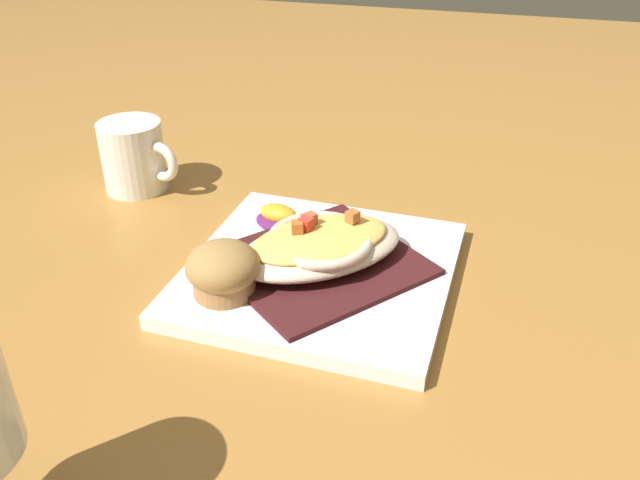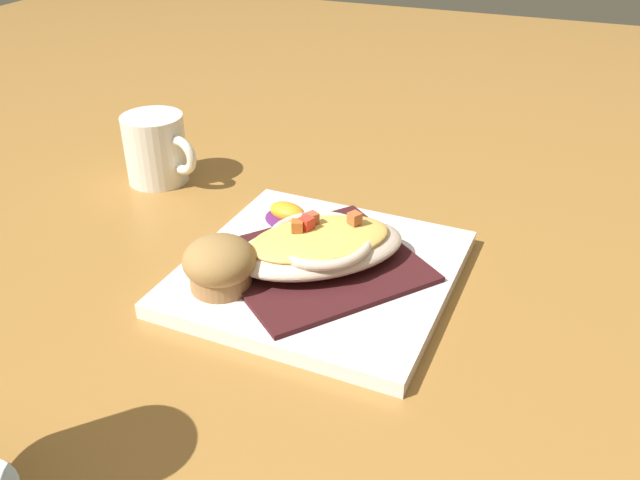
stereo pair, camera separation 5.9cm
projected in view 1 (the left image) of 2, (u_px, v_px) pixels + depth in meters
ground_plane at (320, 278)px, 0.68m from camera, size 2.60×2.60×0.00m
square_plate at (320, 272)px, 0.67m from camera, size 0.27×0.27×0.02m
folded_napkin at (320, 263)px, 0.67m from camera, size 0.25×0.25×0.01m
gratin_dish at (320, 244)px, 0.66m from camera, size 0.20×0.19×0.05m
muffin at (223, 270)px, 0.62m from camera, size 0.07×0.07×0.05m
orange_garnish at (277, 216)px, 0.74m from camera, size 0.06×0.06×0.02m
coffee_mug at (135, 160)px, 0.84m from camera, size 0.11×0.08×0.09m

